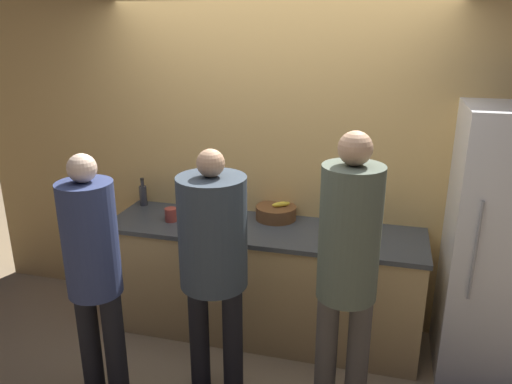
{
  "coord_description": "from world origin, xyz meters",
  "views": [
    {
      "loc": [
        0.84,
        -2.97,
        2.34
      ],
      "look_at": [
        0.0,
        0.15,
        1.24
      ],
      "focal_mm": 35.0,
      "sensor_mm": 36.0,
      "label": 1
    }
  ],
  "objects_px": {
    "bottle_amber": "(361,229)",
    "cup_blue": "(349,241)",
    "utensil_crock": "(201,203)",
    "cup_red": "(171,215)",
    "person_center": "(213,250)",
    "person_right": "(348,263)",
    "fruit_bowl": "(276,212)",
    "person_left": "(93,266)",
    "bottle_dark": "(143,195)",
    "refrigerator": "(496,246)"
  },
  "relations": [
    {
      "from": "refrigerator",
      "to": "person_right",
      "type": "relative_size",
      "value": 1.02
    },
    {
      "from": "person_left",
      "to": "person_center",
      "type": "relative_size",
      "value": 1.0
    },
    {
      "from": "utensil_crock",
      "to": "cup_red",
      "type": "xyz_separation_m",
      "value": [
        -0.15,
        -0.26,
        -0.02
      ]
    },
    {
      "from": "utensil_crock",
      "to": "cup_blue",
      "type": "xyz_separation_m",
      "value": [
        1.21,
        -0.37,
        -0.03
      ]
    },
    {
      "from": "cup_blue",
      "to": "utensil_crock",
      "type": "bearing_deg",
      "value": 163.19
    },
    {
      "from": "bottle_amber",
      "to": "cup_blue",
      "type": "height_order",
      "value": "bottle_amber"
    },
    {
      "from": "person_center",
      "to": "fruit_bowl",
      "type": "distance_m",
      "value": 0.95
    },
    {
      "from": "fruit_bowl",
      "to": "cup_blue",
      "type": "distance_m",
      "value": 0.7
    },
    {
      "from": "cup_red",
      "to": "person_center",
      "type": "bearing_deg",
      "value": -48.94
    },
    {
      "from": "bottle_amber",
      "to": "bottle_dark",
      "type": "distance_m",
      "value": 1.81
    },
    {
      "from": "refrigerator",
      "to": "bottle_dark",
      "type": "bearing_deg",
      "value": 175.45
    },
    {
      "from": "bottle_dark",
      "to": "cup_blue",
      "type": "xyz_separation_m",
      "value": [
        1.73,
        -0.38,
        -0.05
      ]
    },
    {
      "from": "cup_blue",
      "to": "cup_red",
      "type": "distance_m",
      "value": 1.37
    },
    {
      "from": "cup_blue",
      "to": "cup_red",
      "type": "relative_size",
      "value": 0.88
    },
    {
      "from": "cup_red",
      "to": "utensil_crock",
      "type": "bearing_deg",
      "value": 59.63
    },
    {
      "from": "cup_blue",
      "to": "person_left",
      "type": "bearing_deg",
      "value": -149.45
    },
    {
      "from": "bottle_dark",
      "to": "cup_red",
      "type": "height_order",
      "value": "bottle_dark"
    },
    {
      "from": "utensil_crock",
      "to": "bottle_dark",
      "type": "bearing_deg",
      "value": 178.78
    },
    {
      "from": "refrigerator",
      "to": "person_left",
      "type": "height_order",
      "value": "refrigerator"
    },
    {
      "from": "cup_red",
      "to": "cup_blue",
      "type": "bearing_deg",
      "value": -4.52
    },
    {
      "from": "refrigerator",
      "to": "person_left",
      "type": "bearing_deg",
      "value": -157.08
    },
    {
      "from": "bottle_amber",
      "to": "bottle_dark",
      "type": "height_order",
      "value": "bottle_dark"
    },
    {
      "from": "person_right",
      "to": "utensil_crock",
      "type": "distance_m",
      "value": 1.61
    },
    {
      "from": "person_left",
      "to": "cup_blue",
      "type": "bearing_deg",
      "value": 30.55
    },
    {
      "from": "fruit_bowl",
      "to": "cup_red",
      "type": "xyz_separation_m",
      "value": [
        -0.77,
        -0.26,
        -0.0
      ]
    },
    {
      "from": "bottle_amber",
      "to": "cup_blue",
      "type": "relative_size",
      "value": 1.58
    },
    {
      "from": "person_center",
      "to": "bottle_dark",
      "type": "bearing_deg",
      "value": 135.38
    },
    {
      "from": "person_left",
      "to": "utensil_crock",
      "type": "distance_m",
      "value": 1.23
    },
    {
      "from": "person_center",
      "to": "person_right",
      "type": "distance_m",
      "value": 0.82
    },
    {
      "from": "person_center",
      "to": "utensil_crock",
      "type": "xyz_separation_m",
      "value": [
        -0.44,
        0.93,
        -0.07
      ]
    },
    {
      "from": "person_left",
      "to": "cup_blue",
      "type": "distance_m",
      "value": 1.66
    },
    {
      "from": "refrigerator",
      "to": "utensil_crock",
      "type": "distance_m",
      "value": 2.18
    },
    {
      "from": "fruit_bowl",
      "to": "cup_red",
      "type": "distance_m",
      "value": 0.81
    },
    {
      "from": "person_left",
      "to": "person_center",
      "type": "distance_m",
      "value": 0.72
    },
    {
      "from": "fruit_bowl",
      "to": "bottle_amber",
      "type": "bearing_deg",
      "value": -15.44
    },
    {
      "from": "person_center",
      "to": "refrigerator",
      "type": "bearing_deg",
      "value": 22.92
    },
    {
      "from": "fruit_bowl",
      "to": "cup_blue",
      "type": "height_order",
      "value": "fruit_bowl"
    },
    {
      "from": "bottle_amber",
      "to": "bottle_dark",
      "type": "relative_size",
      "value": 0.61
    },
    {
      "from": "bottle_amber",
      "to": "person_center",
      "type": "bearing_deg",
      "value": -138.33
    },
    {
      "from": "person_right",
      "to": "cup_red",
      "type": "height_order",
      "value": "person_right"
    },
    {
      "from": "person_center",
      "to": "bottle_amber",
      "type": "bearing_deg",
      "value": 41.67
    },
    {
      "from": "person_right",
      "to": "fruit_bowl",
      "type": "height_order",
      "value": "person_right"
    },
    {
      "from": "person_right",
      "to": "bottle_amber",
      "type": "xyz_separation_m",
      "value": [
        0.03,
        0.82,
        -0.13
      ]
    },
    {
      "from": "person_left",
      "to": "bottle_amber",
      "type": "xyz_separation_m",
      "value": [
        1.5,
        1.03,
        -0.02
      ]
    },
    {
      "from": "person_center",
      "to": "utensil_crock",
      "type": "bearing_deg",
      "value": 115.09
    },
    {
      "from": "utensil_crock",
      "to": "cup_red",
      "type": "bearing_deg",
      "value": -120.37
    },
    {
      "from": "person_left",
      "to": "bottle_dark",
      "type": "relative_size",
      "value": 7.05
    },
    {
      "from": "person_center",
      "to": "bottle_dark",
      "type": "xyz_separation_m",
      "value": [
        -0.96,
        0.95,
        -0.04
      ]
    },
    {
      "from": "cup_red",
      "to": "person_left",
      "type": "bearing_deg",
      "value": -94.18
    },
    {
      "from": "person_center",
      "to": "cup_blue",
      "type": "bearing_deg",
      "value": 36.23
    }
  ]
}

